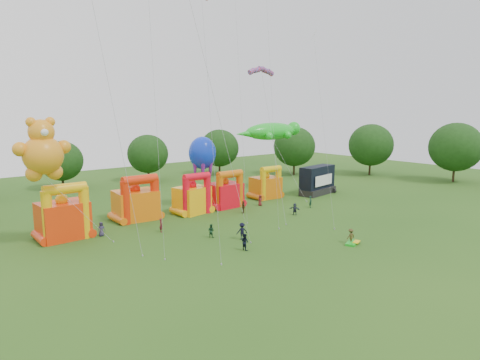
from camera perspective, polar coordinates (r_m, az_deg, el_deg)
ground at (r=42.03m, az=14.27°, el=-11.45°), size 160.00×160.00×0.00m
tree_ring at (r=39.69m, az=12.88°, el=-3.20°), size 124.77×126.89×12.07m
bouncy_castle_0 at (r=53.15m, az=-22.46°, el=-4.62°), size 5.42×4.44×6.63m
bouncy_castle_1 at (r=59.15m, az=-13.63°, el=-2.92°), size 5.78×4.80×6.25m
bouncy_castle_2 at (r=61.34m, az=-6.30°, el=-2.35°), size 5.20×4.50×5.96m
bouncy_castle_3 at (r=64.94m, az=-1.96°, el=-1.71°), size 5.05×4.16×5.74m
bouncy_castle_4 at (r=71.51m, az=3.55°, el=-0.74°), size 4.77×3.97×5.51m
stage_trailer at (r=75.94m, az=10.28°, el=-0.06°), size 8.01×4.08×4.97m
teddy_bear_kite at (r=49.20m, az=-22.40°, el=-0.66°), size 9.07×4.56×14.08m
gecko_kite at (r=74.48m, az=5.40°, el=3.89°), size 14.95×12.87×12.51m
octopus_kite at (r=64.20m, az=-4.91°, el=2.67°), size 4.09×6.50×10.81m
parafoil_kites at (r=46.51m, az=-5.48°, el=7.55°), size 28.10×9.98×29.60m
diamond_kites at (r=50.70m, az=0.11°, el=12.20°), size 24.43×16.61×41.37m
folded_kite_bundle at (r=49.40m, az=14.78°, el=-8.11°), size 2.23×1.68×0.31m
spectator_0 at (r=53.04m, az=-18.01°, el=-6.24°), size 0.86×0.59×1.71m
spectator_1 at (r=52.92m, az=-10.48°, el=-5.96°), size 0.59×0.73×1.72m
spectator_2 at (r=50.10m, az=-3.89°, el=-6.77°), size 0.89×0.97×1.60m
spectator_3 at (r=49.19m, az=0.27°, el=-6.83°), size 1.45×1.15×1.97m
spectator_4 at (r=61.32m, az=0.43°, el=-3.61°), size 0.79×1.15×1.81m
spectator_5 at (r=60.72m, az=7.31°, el=-3.87°), size 1.06×1.66×1.71m
spectator_6 at (r=66.01m, az=2.71°, el=-2.73°), size 0.84×0.56×1.67m
spectator_7 at (r=65.61m, az=9.39°, el=-2.88°), size 0.77×0.75×1.77m
spectator_8 at (r=45.67m, az=0.66°, el=-8.26°), size 0.74×0.92×1.78m
spectator_9 at (r=49.45m, az=14.54°, el=-7.24°), size 1.14×0.74×1.67m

